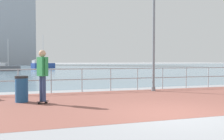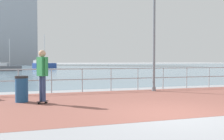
% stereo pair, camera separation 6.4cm
% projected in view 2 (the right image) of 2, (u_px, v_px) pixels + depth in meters
% --- Properties ---
extents(ground, '(220.00, 220.00, 0.00)m').
position_uv_depth(ground, '(52.00, 69.00, 45.31)').
color(ground, gray).
extents(brick_paving, '(28.00, 6.32, 0.01)m').
position_uv_depth(brick_paving, '(137.00, 100.00, 9.66)').
color(brick_paving, brown).
rests_on(brick_paving, ground).
extents(harbor_water, '(180.00, 88.00, 0.00)m').
position_uv_depth(harbor_water, '(48.00, 67.00, 55.55)').
color(harbor_water, slate).
rests_on(harbor_water, ground).
extents(waterfront_railing, '(25.25, 0.06, 1.11)m').
position_uv_depth(waterfront_railing, '(111.00, 75.00, 12.64)').
color(waterfront_railing, '#9EADB7').
rests_on(waterfront_railing, ground).
extents(lamppost, '(0.80, 0.43, 5.43)m').
position_uv_depth(lamppost, '(157.00, 29.00, 12.67)').
color(lamppost, slate).
rests_on(lamppost, ground).
extents(skateboarder, '(0.40, 0.53, 1.83)m').
position_uv_depth(skateboarder, '(42.00, 71.00, 8.90)').
color(skateboarder, black).
rests_on(skateboarder, ground).
extents(trash_bin, '(0.46, 0.46, 0.93)m').
position_uv_depth(trash_bin, '(22.00, 89.00, 9.29)').
color(trash_bin, navy).
rests_on(trash_bin, ground).
extents(sailboat_red, '(4.49, 3.39, 6.18)m').
position_uv_depth(sailboat_red, '(44.00, 65.00, 48.88)').
color(sailboat_red, '#284799').
rests_on(sailboat_red, ground).
extents(sailboat_blue, '(3.23, 1.30, 4.41)m').
position_uv_depth(sailboat_blue, '(9.00, 68.00, 36.34)').
color(sailboat_blue, '#595960').
rests_on(sailboat_blue, ground).
extents(tower_beige, '(11.74, 13.90, 39.79)m').
position_uv_depth(tower_beige, '(18.00, 7.00, 86.31)').
color(tower_beige, '#A3A8B2').
rests_on(tower_beige, ground).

